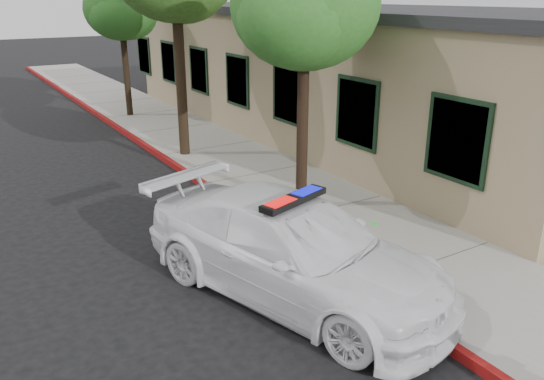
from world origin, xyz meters
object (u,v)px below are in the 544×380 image
at_px(street_tree_near, 305,12).
at_px(street_tree_far, 122,12).
at_px(police_car, 293,249).
at_px(clapboard_building, 341,71).

xyz_separation_m(street_tree_near, street_tree_far, (-0.19, 11.45, -0.31)).
xyz_separation_m(police_car, street_tree_far, (1.99, 14.34, 3.19)).
distance_m(clapboard_building, police_car, 11.37).
relative_size(police_car, street_tree_far, 1.15).
bearing_deg(street_tree_near, clapboard_building, 45.29).
height_order(police_car, street_tree_far, street_tree_far).
distance_m(clapboard_building, street_tree_far, 8.41).
bearing_deg(police_car, street_tree_far, 64.78).
relative_size(police_car, street_tree_near, 1.06).
distance_m(police_car, street_tree_near, 5.04).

